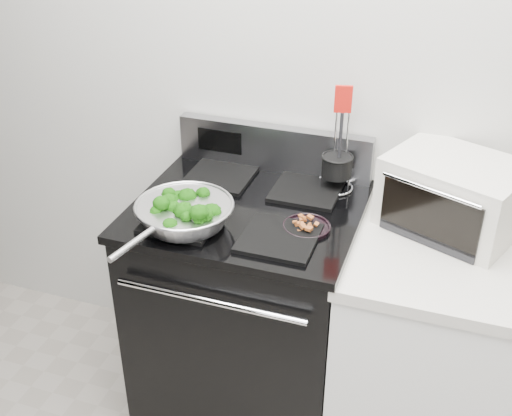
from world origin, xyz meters
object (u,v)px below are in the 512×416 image
at_px(gas_range, 248,309).
at_px(bacon_plate, 307,224).
at_px(skillet, 184,212).
at_px(utensil_holder, 337,172).
at_px(toaster_oven, 454,195).

relative_size(gas_range, bacon_plate, 7.00).
relative_size(skillet, utensil_holder, 1.29).
relative_size(gas_range, utensil_holder, 2.81).
distance_m(bacon_plate, toaster_oven, 0.50).
bearing_deg(toaster_oven, bacon_plate, -130.73).
bearing_deg(bacon_plate, utensil_holder, 84.55).
relative_size(gas_range, toaster_oven, 2.19).
height_order(skillet, utensil_holder, utensil_holder).
distance_m(gas_range, bacon_plate, 0.54).
height_order(gas_range, toaster_oven, toaster_oven).
height_order(utensil_holder, toaster_oven, utensil_holder).
distance_m(skillet, toaster_oven, 0.90).
xyz_separation_m(gas_range, toaster_oven, (0.68, 0.14, 0.56)).
relative_size(bacon_plate, utensil_holder, 0.40).
height_order(gas_range, utensil_holder, utensil_holder).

